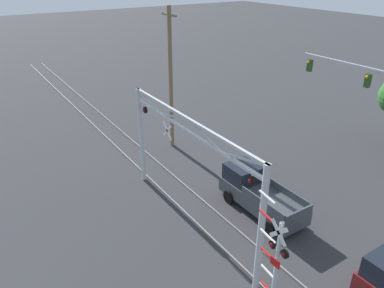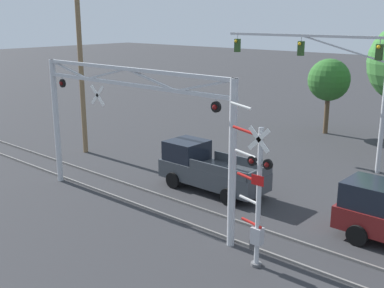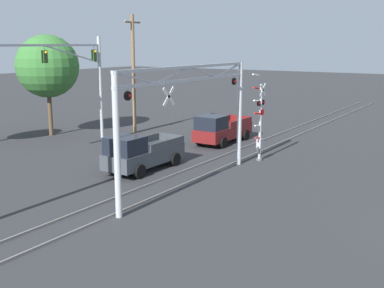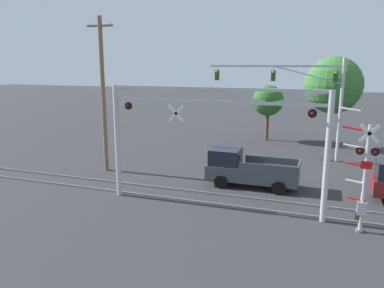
# 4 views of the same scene
# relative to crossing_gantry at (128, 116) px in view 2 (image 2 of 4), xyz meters

# --- Properties ---
(rail_track_near) EXTENTS (80.00, 0.08, 0.10)m
(rail_track_near) POSITION_rel_crossing_gantry_xyz_m (0.01, 0.28, -3.87)
(rail_track_near) COLOR gray
(rail_track_near) RESTS_ON ground_plane
(rail_track_far) EXTENTS (80.00, 0.08, 0.10)m
(rail_track_far) POSITION_rel_crossing_gantry_xyz_m (0.01, 1.72, -3.87)
(rail_track_far) COLOR gray
(rail_track_far) RESTS_ON ground_plane
(crossing_gantry) EXTENTS (10.69, 0.29, 5.89)m
(crossing_gantry) POSITION_rel_crossing_gantry_xyz_m (0.00, 0.00, 0.00)
(crossing_gantry) COLOR #B7BABF
(crossing_gantry) RESTS_ON ground_plane
(crossing_signal_mast) EXTENTS (1.59, 0.35, 5.25)m
(crossing_signal_mast) POSITION_rel_crossing_gantry_xyz_m (6.65, -0.62, -1.71)
(crossing_signal_mast) COLOR #B7BABF
(crossing_signal_mast) RESTS_ON ground_plane
(traffic_signal_span) EXTENTS (9.71, 0.39, 7.39)m
(traffic_signal_span) POSITION_rel_crossing_gantry_xyz_m (3.73, 11.50, 1.14)
(traffic_signal_span) COLOR #B7BABF
(traffic_signal_span) RESTS_ON ground_plane
(pickup_truck_lead) EXTENTS (5.20, 2.14, 2.11)m
(pickup_truck_lead) POSITION_rel_crossing_gantry_xyz_m (0.97, 3.84, -2.93)
(pickup_truck_lead) COLOR #3D4247
(pickup_truck_lead) RESTS_ON ground_plane
(utility_pole_left) EXTENTS (1.80, 0.28, 9.85)m
(utility_pole_left) POSITION_rel_crossing_gantry_xyz_m (-8.48, 3.94, 1.16)
(utility_pole_left) COLOR brown
(utility_pole_left) RESTS_ON ground_plane
(background_tree_beyond_span) EXTENTS (2.82, 2.82, 5.10)m
(background_tree_beyond_span) POSITION_rel_crossing_gantry_xyz_m (0.03, 17.76, -0.25)
(background_tree_beyond_span) COLOR brown
(background_tree_beyond_span) RESTS_ON ground_plane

